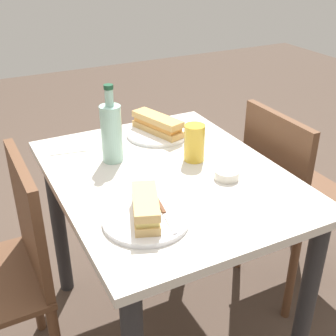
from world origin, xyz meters
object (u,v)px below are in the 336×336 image
baguette_sandwich_near (146,207)px  water_bottle (111,132)px  chair_near (5,269)px  knife_near (165,213)px  knife_far (166,126)px  dining_table (168,205)px  baguette_sandwich_far (158,124)px  plate_far (158,133)px  beer_glass (194,143)px  plate_near (146,220)px  olive_bowl (227,174)px  chair_far (289,193)px

baguette_sandwich_near → water_bottle: water_bottle is taller
chair_near → knife_near: chair_near is taller
baguette_sandwich_near → knife_far: size_ratio=1.11×
dining_table → knife_far: bearing=154.4°
baguette_sandwich_far → knife_far: bearing=118.4°
plate_far → beer_glass: 0.27m
knife_far → knife_near: bearing=-27.1°
chair_near → baguette_sandwich_far: (-0.26, 0.68, 0.29)m
baguette_sandwich_near → plate_near: bearing=0.0°
dining_table → baguette_sandwich_near: (0.23, -0.19, 0.18)m
dining_table → water_bottle: (-0.18, -0.13, 0.24)m
olive_bowl → dining_table: bearing=-127.4°
dining_table → knife_far: size_ratio=5.31×
chair_far → knife_far: size_ratio=4.82×
dining_table → chair_far: bearing=90.0°
baguette_sandwich_far → olive_bowl: (0.43, 0.05, -0.03)m
chair_near → water_bottle: size_ratio=3.05×
water_bottle → knife_far: bearing=118.1°
chair_far → chair_near: same height
plate_near → beer_glass: 0.43m
chair_far → knife_far: bearing=-129.0°
chair_far → baguette_sandwich_near: chair_far is taller
baguette_sandwich_near → beer_glass: bearing=131.2°
baguette_sandwich_near → beer_glass: beer_glass is taller
knife_near → beer_glass: beer_glass is taller
beer_glass → olive_bowl: beer_glass is taller
plate_near → knife_far: 0.66m
chair_far → chair_near: (-0.05, -1.14, 0.00)m
chair_near → baguette_sandwich_near: size_ratio=4.34×
chair_near → plate_far: (-0.26, 0.68, 0.24)m
dining_table → knife_far: 0.40m
chair_near → knife_far: size_ratio=4.82×
plate_near → baguette_sandwich_near: bearing=180.0°
plate_near → knife_near: knife_near is taller
chair_far → plate_near: chair_far is taller
plate_near → water_bottle: (-0.41, 0.05, 0.10)m
plate_near → baguette_sandwich_near: 0.04m
baguette_sandwich_near → beer_glass: 0.42m
knife_far → beer_glass: 0.29m
dining_table → baguette_sandwich_far: (-0.31, 0.11, 0.18)m
water_bottle → baguette_sandwich_far: bearing=118.0°
baguette_sandwich_far → olive_bowl: 0.43m
knife_far → olive_bowl: bearing=-0.1°
baguette_sandwich_near → olive_bowl: 0.36m
knife_far → olive_bowl: (0.46, -0.00, -0.00)m
plate_far → olive_bowl: 0.43m
baguette_sandwich_near → olive_bowl: (-0.11, 0.35, -0.03)m
knife_far → olive_bowl: size_ratio=2.18×
chair_near → knife_far: chair_near is taller
chair_far → baguette_sandwich_far: bearing=-123.4°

